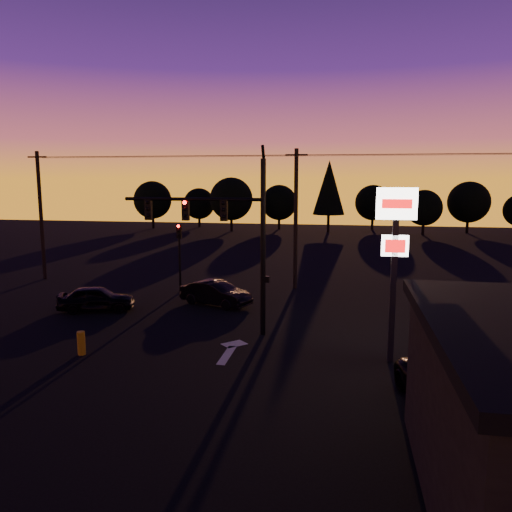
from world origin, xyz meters
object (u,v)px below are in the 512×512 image
at_px(car_mid, 216,293).
at_px(car_left, 96,298).
at_px(pylon_sign, 395,238).
at_px(bollard, 81,343).
at_px(secondary_signal, 179,248).
at_px(traffic_signal_mast, 228,227).
at_px(suv_parked, 458,392).

bearing_deg(car_mid, car_left, 132.99).
height_order(pylon_sign, car_left, pylon_sign).
relative_size(bollard, car_mid, 0.23).
relative_size(car_left, car_mid, 0.96).
distance_m(secondary_signal, pylon_sign, 15.75).
distance_m(secondary_signal, car_left, 6.24).
bearing_deg(traffic_signal_mast, secondary_signal, 123.19).
xyz_separation_m(pylon_sign, suv_parked, (1.62, -4.23, -4.21)).
distance_m(car_left, suv_parked, 19.08).
xyz_separation_m(traffic_signal_mast, car_mid, (-1.90, 4.86, -4.25)).
relative_size(secondary_signal, pylon_sign, 0.64).
xyz_separation_m(traffic_signal_mast, secondary_signal, (-4.90, 7.49, -2.07)).
relative_size(bollard, car_left, 0.24).
height_order(car_mid, suv_parked, suv_parked).
bearing_deg(pylon_sign, traffic_signal_mast, 160.64).
relative_size(traffic_signal_mast, car_left, 2.13).
bearing_deg(car_mid, traffic_signal_mast, -136.70).
distance_m(bollard, suv_parked, 14.27).
height_order(car_left, car_mid, car_mid).
distance_m(secondary_signal, car_mid, 4.54).
bearing_deg(secondary_signal, car_mid, -41.32).
relative_size(traffic_signal_mast, secondary_signal, 1.97).
bearing_deg(car_left, suv_parked, -135.67).
xyz_separation_m(secondary_signal, bollard, (-0.38, -11.44, -2.38)).
bearing_deg(bollard, secondary_signal, 88.11).
relative_size(secondary_signal, car_left, 1.08).
xyz_separation_m(car_left, car_mid, (6.07, 2.34, 0.00)).
height_order(traffic_signal_mast, car_left, traffic_signal_mast).
bearing_deg(car_mid, pylon_sign, -107.34).
bearing_deg(suv_parked, car_mid, 116.35).
relative_size(traffic_signal_mast, car_mid, 2.05).
bearing_deg(secondary_signal, car_left, -121.73).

